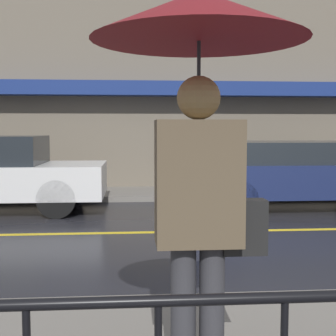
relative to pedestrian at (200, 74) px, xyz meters
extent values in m
plane|color=black|center=(1.26, 4.63, -1.88)|extent=(80.00, 80.00, 0.00)
cube|color=slate|center=(1.26, 8.61, -1.82)|extent=(28.00, 1.83, 0.12)
cube|color=gold|center=(1.26, 4.63, -1.87)|extent=(25.20, 0.12, 0.01)
cube|color=#706656|center=(1.26, 9.67, 1.58)|extent=(28.00, 0.30, 6.91)
cube|color=navy|center=(1.26, 9.25, 0.72)|extent=(16.80, 0.55, 0.35)
cylinder|color=#333338|center=(-0.08, 0.00, -1.33)|extent=(0.14, 0.14, 0.85)
cylinder|color=#333338|center=(0.07, 0.00, -1.33)|extent=(0.14, 0.14, 0.85)
cube|color=brown|center=(0.00, 0.00, -0.58)|extent=(0.46, 0.28, 0.67)
sphere|color=tan|center=(0.00, 0.00, -0.12)|extent=(0.23, 0.23, 0.23)
cylinder|color=#262628|center=(0.00, 0.00, -0.20)|extent=(0.02, 0.02, 0.75)
cone|color=maroon|center=(0.00, 0.00, 0.30)|extent=(1.14, 1.14, 0.26)
cube|color=black|center=(0.25, 0.00, -0.82)|extent=(0.24, 0.12, 0.30)
cylinder|color=black|center=(-1.70, 7.57, -1.53)|extent=(0.69, 0.22, 0.69)
cylinder|color=black|center=(-1.70, 5.95, -1.53)|extent=(0.69, 0.22, 0.69)
cube|color=#19234C|center=(3.10, 6.76, -1.27)|extent=(4.79, 1.93, 0.64)
cube|color=#1E2328|center=(2.91, 6.76, -0.74)|extent=(2.49, 1.78, 0.42)
cylinder|color=black|center=(1.61, 7.61, -1.55)|extent=(0.66, 0.22, 0.66)
cylinder|color=black|center=(1.61, 5.90, -1.55)|extent=(0.66, 0.22, 0.66)
camera|label=1|loc=(-0.36, -2.48, -0.29)|focal=50.00mm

